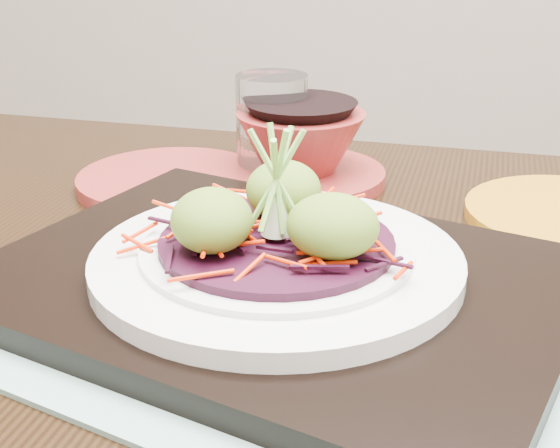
# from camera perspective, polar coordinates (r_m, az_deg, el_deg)

# --- Properties ---
(dining_table) EXTENTS (1.29, 0.95, 0.75)m
(dining_table) POSITION_cam_1_polar(r_m,az_deg,el_deg) (0.66, 0.61, -11.75)
(dining_table) COLOR black
(dining_table) RESTS_ON ground
(placemat) EXTENTS (0.59, 0.54, 0.00)m
(placemat) POSITION_cam_1_polar(r_m,az_deg,el_deg) (0.59, -0.24, -5.30)
(placemat) COLOR #82A89A
(placemat) RESTS_ON dining_table
(serving_tray) EXTENTS (0.51, 0.45, 0.02)m
(serving_tray) POSITION_cam_1_polar(r_m,az_deg,el_deg) (0.58, -0.25, -4.30)
(serving_tray) COLOR black
(serving_tray) RESTS_ON placemat
(white_plate) EXTENTS (0.27, 0.27, 0.02)m
(white_plate) POSITION_cam_1_polar(r_m,az_deg,el_deg) (0.57, -0.25, -2.64)
(white_plate) COLOR silver
(white_plate) RESTS_ON serving_tray
(cabbage_bed) EXTENTS (0.17, 0.17, 0.01)m
(cabbage_bed) POSITION_cam_1_polar(r_m,az_deg,el_deg) (0.57, -0.25, -1.38)
(cabbage_bed) COLOR black
(cabbage_bed) RESTS_ON white_plate
(carrot_julienne) EXTENTS (0.21, 0.21, 0.01)m
(carrot_julienne) POSITION_cam_1_polar(r_m,az_deg,el_deg) (0.56, -0.25, -0.59)
(carrot_julienne) COLOR red
(carrot_julienne) RESTS_ON cabbage_bed
(guacamole_scoops) EXTENTS (0.15, 0.13, 0.05)m
(guacamole_scoops) POSITION_cam_1_polar(r_m,az_deg,el_deg) (0.56, -0.27, 0.88)
(guacamole_scoops) COLOR olive
(guacamole_scoops) RESTS_ON cabbage_bed
(scallion_garnish) EXTENTS (0.06, 0.06, 0.09)m
(scallion_garnish) POSITION_cam_1_polar(r_m,az_deg,el_deg) (0.55, -0.26, 2.93)
(scallion_garnish) COLOR #86C950
(scallion_garnish) RESTS_ON cabbage_bed
(terracotta_side_plate) EXTENTS (0.23, 0.23, 0.01)m
(terracotta_side_plate) POSITION_cam_1_polar(r_m,az_deg,el_deg) (0.82, -7.95, 3.17)
(terracotta_side_plate) COLOR maroon
(terracotta_side_plate) RESTS_ON dining_table
(water_glass) EXTENTS (0.09, 0.09, 0.11)m
(water_glass) POSITION_cam_1_polar(r_m,az_deg,el_deg) (0.84, -0.60, 7.21)
(water_glass) COLOR white
(water_glass) RESTS_ON dining_table
(terracotta_bowl_set) EXTENTS (0.22, 0.22, 0.08)m
(terracotta_bowl_set) POSITION_cam_1_polar(r_m,az_deg,el_deg) (0.82, 1.51, 5.34)
(terracotta_bowl_set) COLOR maroon
(terracotta_bowl_set) RESTS_ON dining_table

